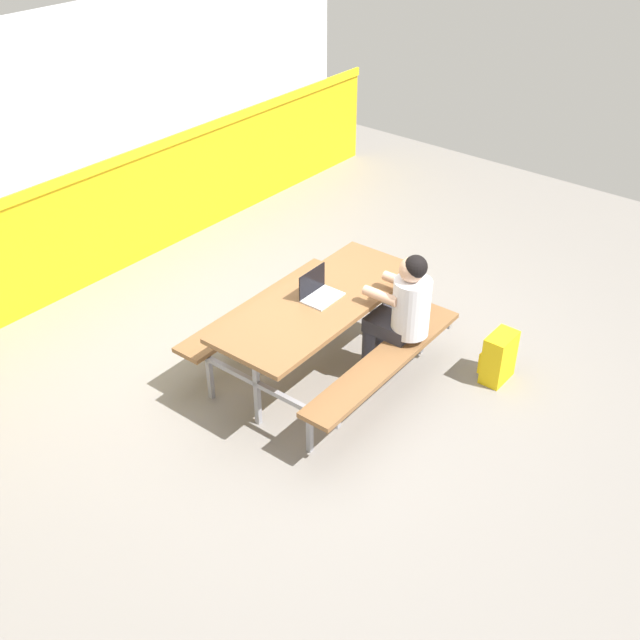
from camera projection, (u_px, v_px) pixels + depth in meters
The scene contains 6 objects.
ground_plane at pixel (326, 370), 6.55m from camera, with size 10.00×10.00×0.02m, color gray.
accent_backdrop at pixel (101, 153), 7.30m from camera, with size 8.00×0.14×2.60m.
picnic_table_main at pixel (320, 317), 6.17m from camera, with size 1.94×1.60×0.74m.
student_nearer at pixel (402, 308), 6.04m from camera, with size 0.37×0.53×1.21m.
laptop_silver at pixel (319, 292), 6.09m from camera, with size 0.33×0.23×0.22m.
backpack_dark at pixel (498, 357), 6.32m from camera, with size 0.30×0.22×0.44m.
Camera 1 is at (-4.06, -3.24, 4.00)m, focal length 43.05 mm.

